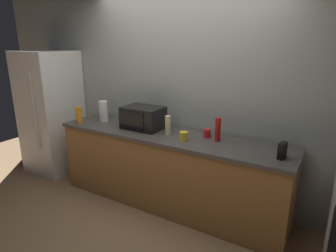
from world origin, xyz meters
TOP-DOWN VIEW (x-y plane):
  - ground_plane at (0.00, 0.00)m, footprint 8.00×8.00m
  - back_wall at (0.00, 0.81)m, footprint 6.40×0.10m
  - counter_run at (0.00, 0.40)m, footprint 2.84×0.64m
  - refrigerator at (-2.05, 0.40)m, footprint 0.72×0.73m
  - microwave at (-0.38, 0.45)m, footprint 0.48×0.35m
  - paper_towel_roll at (-1.03, 0.45)m, footprint 0.12×0.12m
  - cordless_phone at (1.25, 0.33)m, footprint 0.07×0.12m
  - bottle_hand_soap at (-0.00, 0.40)m, footprint 0.06×0.06m
  - bottle_dish_soap at (-1.24, 0.21)m, footprint 0.08×0.08m
  - bottle_hot_sauce at (0.57, 0.48)m, footprint 0.06×0.06m
  - mug_red at (0.43, 0.53)m, footprint 0.08×0.08m
  - mug_yellow at (0.25, 0.31)m, footprint 0.09×0.09m

SIDE VIEW (x-z plane):
  - ground_plane at x=0.00m, z-range 0.00..0.00m
  - counter_run at x=0.00m, z-range 0.00..0.90m
  - refrigerator at x=-2.05m, z-range 0.00..1.80m
  - mug_red at x=0.43m, z-range 0.90..1.00m
  - mug_yellow at x=0.25m, z-range 0.90..1.00m
  - cordless_phone at x=1.25m, z-range 0.90..1.05m
  - bottle_dish_soap at x=-1.24m, z-range 0.90..1.12m
  - bottle_hand_soap at x=0.00m, z-range 0.90..1.12m
  - bottle_hot_sauce at x=0.57m, z-range 0.90..1.15m
  - microwave at x=-0.38m, z-range 0.90..1.17m
  - paper_towel_roll at x=-1.03m, z-range 0.90..1.17m
  - back_wall at x=0.00m, z-range 0.00..2.70m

